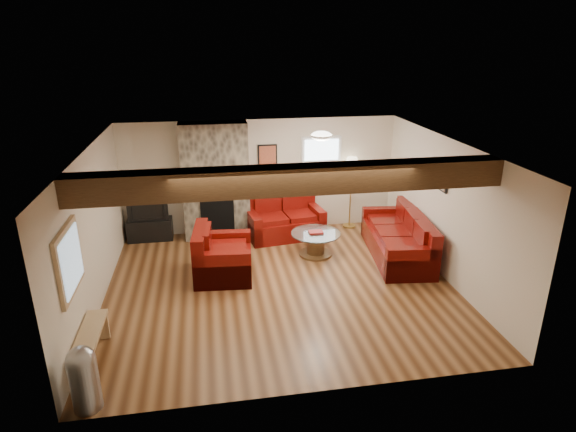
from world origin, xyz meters
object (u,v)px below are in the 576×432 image
Objects in this scene: loveseat at (285,218)px; armchair_red at (223,252)px; television at (148,209)px; coffee_table at (316,244)px; floor_lamp at (352,168)px; sofa_three at (397,235)px; tv_cabinet at (150,229)px.

loveseat is 1.40× the size of armchair_red.
television reaches higher than loveseat.
coffee_table is 2.13m from floor_lamp.
coffee_table is at bearing -94.33° from sofa_three.
television is (-2.90, 0.30, 0.28)m from loveseat.
loveseat reaches higher than coffee_table.
television is at bearing -179.74° from floor_lamp.
armchair_red is at bearing -52.75° from television.
armchair_red is 3.70m from floor_lamp.
television is at bearing 0.00° from tv_cabinet.
loveseat is 1.92× the size of television.
floor_lamp reaches higher than television.
television is 0.51× the size of floor_lamp.
armchair_red reaches higher than coffee_table.
tv_cabinet is 0.48m from television.
television reaches higher than sofa_three.
floor_lamp is at bearing 3.10° from loveseat.
loveseat is at bearing -5.91° from tv_cabinet.
armchair_red is 2.47m from television.
loveseat is at bearing -5.91° from television.
coffee_table is at bearing -22.26° from television.
sofa_three is 2.01m from floor_lamp.
armchair_red reaches higher than tv_cabinet.
television is at bearing 42.12° from armchair_red.
sofa_three is at bearing -42.72° from loveseat.
floor_lamp reaches higher than armchair_red.
floor_lamp is (2.98, 1.98, 0.94)m from armchair_red.
loveseat is (-2.03, 1.39, -0.02)m from sofa_three.
tv_cabinet is at bearing -179.74° from floor_lamp.
loveseat is at bearing -35.55° from armchair_red.
sofa_three is at bearing -80.64° from armchair_red.
armchair_red is (-3.44, -0.27, 0.02)m from sofa_three.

